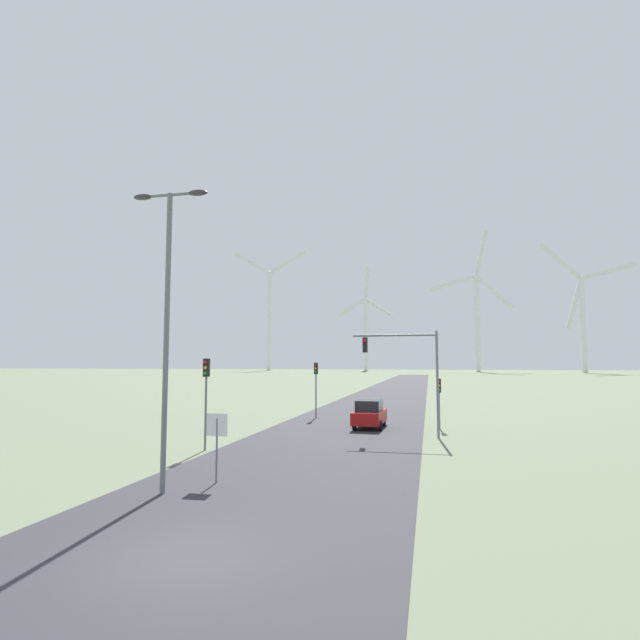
{
  "coord_description": "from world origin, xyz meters",
  "views": [
    {
      "loc": [
        5.43,
        -10.56,
        4.3
      ],
      "look_at": [
        0.0,
        14.23,
        6.47
      ],
      "focal_mm": 28.0,
      "sensor_mm": 36.0,
      "label": 1
    }
  ],
  "objects_px": {
    "car_approaching": "(369,414)",
    "wind_turbine_far_left": "(269,310)",
    "traffic_light_post_near_right": "(439,392)",
    "wind_turbine_center": "(477,311)",
    "traffic_light_post_near_left": "(206,383)",
    "wind_turbine_left": "(366,326)",
    "stop_sign_near": "(217,434)",
    "wind_turbine_right": "(583,312)",
    "streetlamp": "(167,303)",
    "traffic_light_post_mid_left": "(316,377)",
    "traffic_light_mast_overhead": "(407,361)"
  },
  "relations": [
    {
      "from": "streetlamp",
      "to": "car_approaching",
      "type": "relative_size",
      "value": 2.44
    },
    {
      "from": "traffic_light_post_near_left",
      "to": "wind_turbine_left",
      "type": "relative_size",
      "value": 0.08
    },
    {
      "from": "traffic_light_post_near_right",
      "to": "traffic_light_post_mid_left",
      "type": "xyz_separation_m",
      "value": [
        -9.27,
        4.57,
        0.75
      ]
    },
    {
      "from": "traffic_light_post_mid_left",
      "to": "wind_turbine_right",
      "type": "bearing_deg",
      "value": 69.0
    },
    {
      "from": "traffic_light_post_near_left",
      "to": "traffic_light_post_near_right",
      "type": "xyz_separation_m",
      "value": [
        11.41,
        10.57,
        -0.89
      ]
    },
    {
      "from": "traffic_light_post_near_right",
      "to": "wind_turbine_left",
      "type": "height_order",
      "value": "wind_turbine_left"
    },
    {
      "from": "wind_turbine_center",
      "to": "wind_turbine_far_left",
      "type": "bearing_deg",
      "value": 171.45
    },
    {
      "from": "car_approaching",
      "to": "wind_turbine_left",
      "type": "height_order",
      "value": "wind_turbine_left"
    },
    {
      "from": "stop_sign_near",
      "to": "traffic_light_post_near_right",
      "type": "bearing_deg",
      "value": 64.01
    },
    {
      "from": "wind_turbine_left",
      "to": "streetlamp",
      "type": "bearing_deg",
      "value": -84.45
    },
    {
      "from": "wind_turbine_left",
      "to": "car_approaching",
      "type": "bearing_deg",
      "value": -82.88
    },
    {
      "from": "traffic_light_post_near_left",
      "to": "wind_turbine_far_left",
      "type": "bearing_deg",
      "value": 107.47
    },
    {
      "from": "traffic_light_post_near_left",
      "to": "traffic_light_mast_overhead",
      "type": "height_order",
      "value": "traffic_light_mast_overhead"
    },
    {
      "from": "traffic_light_post_near_left",
      "to": "traffic_light_mast_overhead",
      "type": "bearing_deg",
      "value": 34.55
    },
    {
      "from": "traffic_light_post_near_right",
      "to": "wind_turbine_left",
      "type": "distance_m",
      "value": 236.35
    },
    {
      "from": "traffic_light_post_near_right",
      "to": "traffic_light_mast_overhead",
      "type": "relative_size",
      "value": 0.53
    },
    {
      "from": "traffic_light_mast_overhead",
      "to": "wind_turbine_far_left",
      "type": "distance_m",
      "value": 238.19
    },
    {
      "from": "car_approaching",
      "to": "wind_turbine_far_left",
      "type": "relative_size",
      "value": 0.07
    },
    {
      "from": "traffic_light_post_near_right",
      "to": "wind_turbine_left",
      "type": "relative_size",
      "value": 0.06
    },
    {
      "from": "wind_turbine_right",
      "to": "wind_turbine_center",
      "type": "bearing_deg",
      "value": 161.12
    },
    {
      "from": "wind_turbine_far_left",
      "to": "wind_turbine_left",
      "type": "distance_m",
      "value": 52.49
    },
    {
      "from": "streetlamp",
      "to": "traffic_light_post_near_left",
      "type": "height_order",
      "value": "streetlamp"
    },
    {
      "from": "traffic_light_post_near_left",
      "to": "wind_turbine_center",
      "type": "relative_size",
      "value": 0.07
    },
    {
      "from": "car_approaching",
      "to": "wind_turbine_far_left",
      "type": "distance_m",
      "value": 234.38
    },
    {
      "from": "traffic_light_mast_overhead",
      "to": "wind_turbine_center",
      "type": "distance_m",
      "value": 208.95
    },
    {
      "from": "streetlamp",
      "to": "traffic_light_mast_overhead",
      "type": "relative_size",
      "value": 1.65
    },
    {
      "from": "stop_sign_near",
      "to": "traffic_light_post_mid_left",
      "type": "xyz_separation_m",
      "value": [
        -1.16,
        21.19,
        1.42
      ]
    },
    {
      "from": "traffic_light_mast_overhead",
      "to": "car_approaching",
      "type": "xyz_separation_m",
      "value": [
        -2.65,
        3.59,
        -3.5
      ]
    },
    {
      "from": "wind_turbine_center",
      "to": "traffic_light_post_mid_left",
      "type": "bearing_deg",
      "value": -98.71
    },
    {
      "from": "wind_turbine_left",
      "to": "stop_sign_near",
      "type": "bearing_deg",
      "value": -84.15
    },
    {
      "from": "traffic_light_mast_overhead",
      "to": "wind_turbine_right",
      "type": "height_order",
      "value": "wind_turbine_right"
    },
    {
      "from": "traffic_light_post_mid_left",
      "to": "wind_turbine_far_left",
      "type": "relative_size",
      "value": 0.07
    },
    {
      "from": "traffic_light_post_near_right",
      "to": "wind_turbine_center",
      "type": "distance_m",
      "value": 205.05
    },
    {
      "from": "stop_sign_near",
      "to": "traffic_light_mast_overhead",
      "type": "distance_m",
      "value": 14.35
    },
    {
      "from": "car_approaching",
      "to": "wind_turbine_far_left",
      "type": "xyz_separation_m",
      "value": [
        -78.88,
        218.51,
        31.13
      ]
    },
    {
      "from": "streetlamp",
      "to": "wind_turbine_center",
      "type": "distance_m",
      "value": 223.84
    },
    {
      "from": "wind_turbine_right",
      "to": "traffic_light_post_near_left",
      "type": "bearing_deg",
      "value": -110.08
    },
    {
      "from": "wind_turbine_far_left",
      "to": "wind_turbine_right",
      "type": "height_order",
      "value": "wind_turbine_far_left"
    },
    {
      "from": "traffic_light_post_near_left",
      "to": "traffic_light_post_mid_left",
      "type": "distance_m",
      "value": 15.29
    },
    {
      "from": "stop_sign_near",
      "to": "traffic_light_post_near_left",
      "type": "distance_m",
      "value": 7.07
    },
    {
      "from": "wind_turbine_left",
      "to": "traffic_light_post_near_right",
      "type": "bearing_deg",
      "value": -81.78
    },
    {
      "from": "stop_sign_near",
      "to": "wind_turbine_center",
      "type": "height_order",
      "value": "wind_turbine_center"
    },
    {
      "from": "traffic_light_post_mid_left",
      "to": "wind_turbine_far_left",
      "type": "bearing_deg",
      "value": 109.14
    },
    {
      "from": "stop_sign_near",
      "to": "traffic_light_post_mid_left",
      "type": "height_order",
      "value": "traffic_light_post_mid_left"
    },
    {
      "from": "traffic_light_post_near_right",
      "to": "wind_turbine_center",
      "type": "height_order",
      "value": "wind_turbine_center"
    },
    {
      "from": "streetlamp",
      "to": "traffic_light_post_mid_left",
      "type": "bearing_deg",
      "value": 90.1
    },
    {
      "from": "stop_sign_near",
      "to": "traffic_light_post_near_right",
      "type": "xyz_separation_m",
      "value": [
        8.1,
        16.62,
        0.67
      ]
    },
    {
      "from": "stop_sign_near",
      "to": "wind_turbine_right",
      "type": "bearing_deg",
      "value": 71.29
    },
    {
      "from": "car_approaching",
      "to": "traffic_light_post_near_left",
      "type": "bearing_deg",
      "value": -124.19
    },
    {
      "from": "wind_turbine_center",
      "to": "wind_turbine_right",
      "type": "distance_m",
      "value": 42.73
    }
  ]
}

